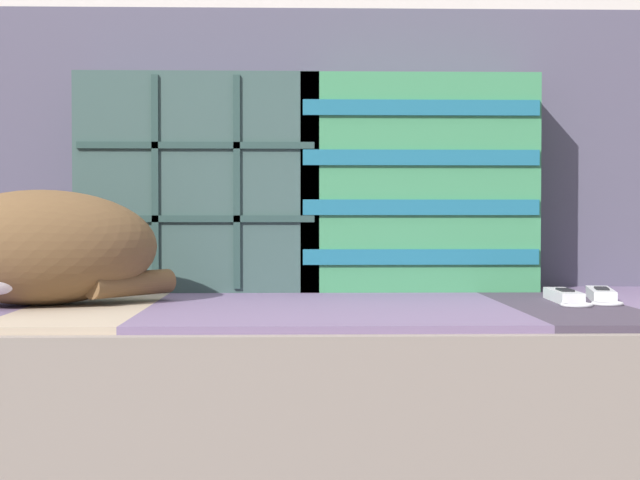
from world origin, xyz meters
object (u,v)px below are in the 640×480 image
(throw_pillow_quilted, at_px, (200,183))
(game_remote_near, at_px, (601,295))
(game_remote_far, at_px, (565,296))
(couch, at_px, (215,411))
(throw_pillow_striped, at_px, (417,184))
(sleeping_cat, at_px, (33,251))

(throw_pillow_quilted, distance_m, game_remote_near, 0.74)
(game_remote_far, bearing_deg, couch, 174.86)
(throw_pillow_striped, relative_size, game_remote_far, 2.27)
(throw_pillow_quilted, relative_size, game_remote_far, 2.30)
(throw_pillow_striped, distance_m, game_remote_near, 0.40)
(throw_pillow_striped, relative_size, sleeping_cat, 1.05)
(couch, distance_m, throw_pillow_striped, 0.56)
(couch, height_order, sleeping_cat, sleeping_cat)
(couch, height_order, game_remote_near, game_remote_near)
(throw_pillow_quilted, height_order, game_remote_near, throw_pillow_quilted)
(sleeping_cat, xyz_separation_m, game_remote_far, (0.83, 0.04, -0.08))
(game_remote_near, bearing_deg, throw_pillow_quilted, 161.47)
(throw_pillow_striped, height_order, game_remote_near, throw_pillow_striped)
(throw_pillow_quilted, xyz_separation_m, game_remote_near, (0.68, -0.23, -0.19))
(sleeping_cat, bearing_deg, game_remote_far, 2.86)
(game_remote_near, bearing_deg, throw_pillow_striped, 140.57)
(throw_pillow_quilted, height_order, game_remote_far, throw_pillow_quilted)
(throw_pillow_striped, bearing_deg, game_remote_near, -39.43)
(throw_pillow_striped, bearing_deg, game_remote_far, -50.93)
(throw_pillow_striped, bearing_deg, couch, -150.29)
(throw_pillow_striped, relative_size, game_remote_near, 2.16)
(game_remote_far, bearing_deg, throw_pillow_striped, 129.07)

